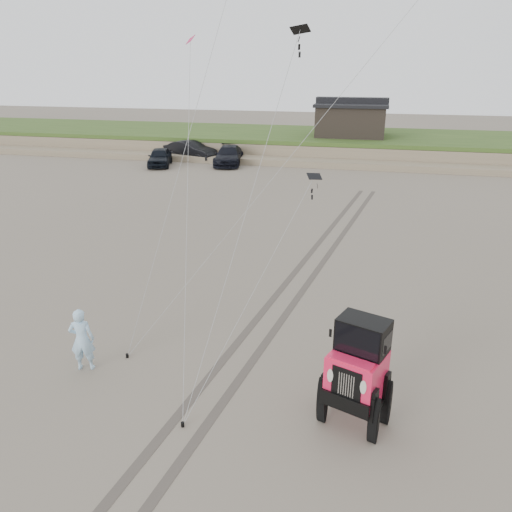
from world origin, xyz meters
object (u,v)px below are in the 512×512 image
object	(u,v)px
jeep	(356,385)
man	(82,339)
truck_c	(229,155)
truck_a	(160,157)
truck_b	(190,150)
cabin	(351,119)

from	to	relation	value
jeep	man	xyz separation A→B (m)	(-7.30, 0.58, -0.15)
truck_c	man	size ratio (longest dim) A/B	2.85
truck_a	truck_b	bearing A→B (deg)	50.92
truck_b	truck_c	bearing A→B (deg)	-92.85
cabin	truck_c	size ratio (longest dim) A/B	1.23
cabin	truck_c	bearing A→B (deg)	-142.47
truck_c	jeep	size ratio (longest dim) A/B	0.91
jeep	cabin	bearing A→B (deg)	114.12
truck_b	man	xyz separation A→B (m)	(8.48, -31.17, 0.11)
truck_a	truck_b	distance (m)	3.66
cabin	man	size ratio (longest dim) A/B	3.52
truck_b	truck_a	bearing A→B (deg)	175.46
truck_c	jeep	xyz separation A→B (m)	(11.84, -30.24, 0.30)
truck_a	truck_c	size ratio (longest dim) A/B	0.82
truck_b	man	distance (m)	32.31
truck_b	truck_c	size ratio (longest dim) A/B	0.94
truck_a	jeep	size ratio (longest dim) A/B	0.75
truck_a	cabin	bearing A→B (deg)	15.25
cabin	truck_a	xyz separation A→B (m)	(-14.81, -9.13, -2.51)
man	cabin	bearing A→B (deg)	-114.84
jeep	truck_a	bearing A→B (deg)	141.70
cabin	man	distance (m)	37.33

